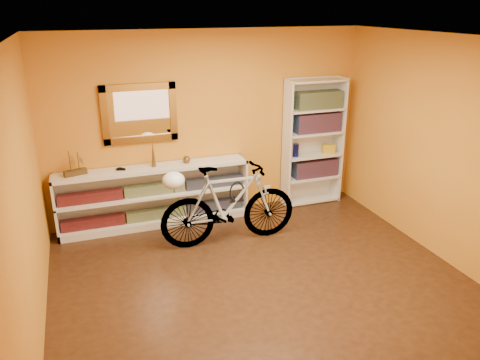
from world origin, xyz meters
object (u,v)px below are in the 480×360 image
object	(u,v)px
bookcase	(313,142)
helmet	(173,180)
bicycle	(229,204)
console_unit	(155,196)

from	to	relation	value
bookcase	helmet	xyz separation A→B (m)	(-2.29, -0.83, -0.02)
bookcase	bicycle	distance (m)	1.87
console_unit	bookcase	distance (m)	2.47
console_unit	bookcase	bearing A→B (deg)	0.59
console_unit	bicycle	bearing A→B (deg)	-46.10
console_unit	bicycle	distance (m)	1.16
bookcase	helmet	distance (m)	2.44
bookcase	bicycle	bearing A→B (deg)	-152.02
console_unit	bicycle	xyz separation A→B (m)	(0.80, -0.83, 0.10)
console_unit	helmet	world-z (taller)	helmet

